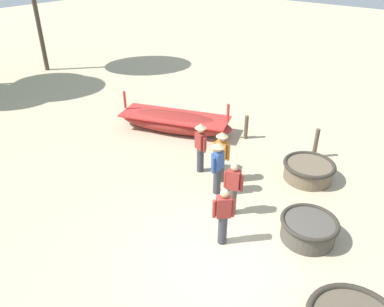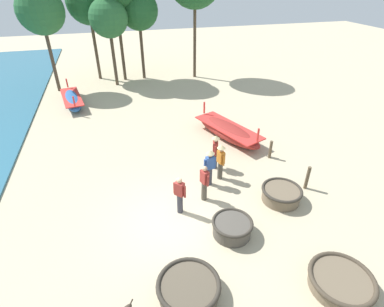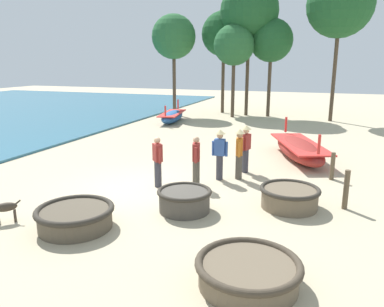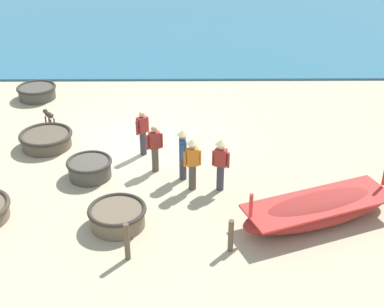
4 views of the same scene
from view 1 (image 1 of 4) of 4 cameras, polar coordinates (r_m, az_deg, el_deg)
name	(u,v)px [view 1 (image 1 of 4)]	position (r m, az deg, el deg)	size (l,w,h in m)	color
ground_plane	(224,257)	(9.14, 4.83, -15.42)	(80.00, 80.00, 0.00)	#BCAD8C
coracle_front_left	(308,228)	(9.79, 17.32, -10.85)	(1.42, 1.42, 0.58)	#4C473F
coracle_nearest	(309,170)	(12.07, 17.33, -2.42)	(1.58, 1.58, 0.57)	brown
long_boat_blue_hull	(175,122)	(14.44, -2.66, 4.88)	(2.83, 4.67, 1.38)	maroon
fisherman_by_coracle	(218,165)	(10.57, 3.92, -1.72)	(0.53, 0.36, 1.67)	#383842
fisherman_standing_right	(200,145)	(11.58, 1.30, 1.36)	(0.36, 0.51, 1.67)	#383842
fisherman_hauling	(221,154)	(11.12, 4.49, -0.02)	(0.36, 0.52, 1.67)	#4C473D
fisherman_crouching	(223,215)	(8.95, 4.78, -9.36)	(0.40, 0.41, 1.57)	#383842
fisherman_standing_left	(233,188)	(9.88, 6.27, -5.19)	(0.31, 0.51, 1.57)	#4C473D
mooring_post_mid_beach	(246,127)	(13.98, 8.25, 3.99)	(0.14, 0.14, 0.92)	brown
mooring_post_shoreline	(316,143)	(13.23, 18.35, 1.48)	(0.14, 0.14, 1.06)	brown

